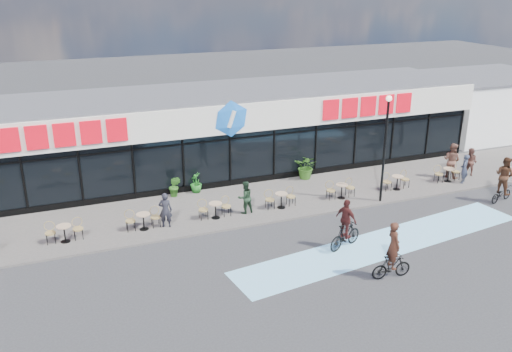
# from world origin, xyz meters

# --- Properties ---
(ground) EXTENTS (120.00, 120.00, 0.00)m
(ground) POSITION_xyz_m (0.00, 0.00, 0.00)
(ground) COLOR #28282B
(ground) RESTS_ON ground
(sidewalk) EXTENTS (44.00, 5.00, 0.10)m
(sidewalk) POSITION_xyz_m (0.00, 4.50, 0.05)
(sidewalk) COLOR #56514C
(sidewalk) RESTS_ON ground
(bike_lane) EXTENTS (14.17, 4.13, 0.01)m
(bike_lane) POSITION_xyz_m (4.00, -1.50, 0.01)
(bike_lane) COLOR #78BCE4
(bike_lane) RESTS_ON ground
(building) EXTENTS (30.60, 6.57, 4.75)m
(building) POSITION_xyz_m (-0.00, 9.93, 2.34)
(building) COLOR black
(building) RESTS_ON ground
(neighbour_building) EXTENTS (9.20, 7.20, 4.11)m
(neighbour_building) POSITION_xyz_m (20.50, 11.00, 2.06)
(neighbour_building) COLOR white
(neighbour_building) RESTS_ON ground
(lamp_post) EXTENTS (0.28, 0.28, 5.28)m
(lamp_post) POSITION_xyz_m (6.24, 2.30, 3.23)
(lamp_post) COLOR black
(lamp_post) RESTS_ON sidewalk
(bistro_set_1) EXTENTS (1.54, 0.62, 0.90)m
(bistro_set_1) POSITION_xyz_m (-8.54, 3.39, 0.56)
(bistro_set_1) COLOR tan
(bistro_set_1) RESTS_ON sidewalk
(bistro_set_2) EXTENTS (1.54, 0.62, 0.90)m
(bistro_set_2) POSITION_xyz_m (-5.25, 3.39, 0.56)
(bistro_set_2) COLOR tan
(bistro_set_2) RESTS_ON sidewalk
(bistro_set_3) EXTENTS (1.54, 0.62, 0.90)m
(bistro_set_3) POSITION_xyz_m (-1.96, 3.39, 0.56)
(bistro_set_3) COLOR tan
(bistro_set_3) RESTS_ON sidewalk
(bistro_set_4) EXTENTS (1.54, 0.62, 0.90)m
(bistro_set_4) POSITION_xyz_m (1.33, 3.39, 0.56)
(bistro_set_4) COLOR tan
(bistro_set_4) RESTS_ON sidewalk
(bistro_set_5) EXTENTS (1.54, 0.62, 0.90)m
(bistro_set_5) POSITION_xyz_m (4.61, 3.39, 0.56)
(bistro_set_5) COLOR tan
(bistro_set_5) RESTS_ON sidewalk
(bistro_set_6) EXTENTS (1.54, 0.62, 0.90)m
(bistro_set_6) POSITION_xyz_m (7.90, 3.39, 0.56)
(bistro_set_6) COLOR tan
(bistro_set_6) RESTS_ON sidewalk
(bistro_set_7) EXTENTS (1.54, 0.62, 0.90)m
(bistro_set_7) POSITION_xyz_m (11.19, 3.39, 0.56)
(bistro_set_7) COLOR tan
(bistro_set_7) RESTS_ON sidewalk
(potted_plant_left) EXTENTS (0.77, 0.74, 1.09)m
(potted_plant_left) POSITION_xyz_m (-3.10, 6.54, 0.65)
(potted_plant_left) COLOR #2B631C
(potted_plant_left) RESTS_ON sidewalk
(potted_plant_mid) EXTENTS (0.69, 0.69, 1.05)m
(potted_plant_mid) POSITION_xyz_m (-1.95, 6.73, 0.63)
(potted_plant_mid) COLOR #1B5F1B
(potted_plant_mid) RESTS_ON sidewalk
(potted_plant_right) EXTENTS (1.62, 1.61, 1.36)m
(potted_plant_right) POSITION_xyz_m (4.23, 6.49, 0.78)
(potted_plant_right) COLOR #2C5819
(potted_plant_right) RESTS_ON sidewalk
(patron_left) EXTENTS (0.68, 0.55, 1.60)m
(patron_left) POSITION_xyz_m (-4.28, 3.22, 0.90)
(patron_left) COLOR black
(patron_left) RESTS_ON sidewalk
(patron_right) EXTENTS (0.86, 0.72, 1.57)m
(patron_right) POSITION_xyz_m (-0.49, 3.37, 0.88)
(patron_right) COLOR black
(patron_right) RESTS_ON sidewalk
(pedestrian_a) EXTENTS (0.77, 0.88, 1.55)m
(pedestrian_a) POSITION_xyz_m (12.96, 3.69, 0.88)
(pedestrian_a) COLOR brown
(pedestrian_a) RESTS_ON sidewalk
(pedestrian_b) EXTENTS (1.05, 1.16, 1.95)m
(pedestrian_b) POSITION_xyz_m (11.74, 3.81, 1.07)
(pedestrian_b) COLOR brown
(pedestrian_b) RESTS_ON sidewalk
(pedestrian_c) EXTENTS (0.69, 0.66, 1.59)m
(pedestrian_c) POSITION_xyz_m (11.80, 2.85, 0.89)
(pedestrian_c) COLOR #2C3244
(pedestrian_c) RESTS_ON sidewalk
(cyclist_a) EXTENTS (1.90, 1.14, 2.14)m
(cyclist_a) POSITION_xyz_m (2.20, -1.22, 0.85)
(cyclist_a) COLOR black
(cyclist_a) RESTS_ON ground
(cyclist_b) EXTENTS (1.65, 1.06, 2.33)m
(cyclist_b) POSITION_xyz_m (11.92, 0.27, 1.03)
(cyclist_b) COLOR black
(cyclist_b) RESTS_ON ground
(cyclist_c) EXTENTS (1.59, 0.70, 2.27)m
(cyclist_c) POSITION_xyz_m (2.59, -3.94, 0.87)
(cyclist_c) COLOR black
(cyclist_c) RESTS_ON ground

